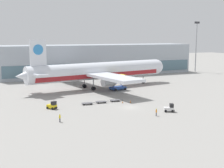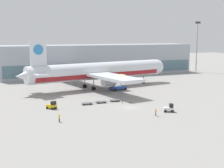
# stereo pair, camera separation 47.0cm
# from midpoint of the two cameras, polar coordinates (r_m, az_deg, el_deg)

# --- Properties ---
(ground_plane) EXTENTS (400.00, 400.00, 0.00)m
(ground_plane) POSITION_cam_midpoint_polar(r_m,az_deg,el_deg) (80.31, 3.11, -4.29)
(ground_plane) COLOR gray
(terminal_building) EXTENTS (90.00, 18.20, 14.00)m
(terminal_building) POSITION_cam_midpoint_polar(r_m,az_deg,el_deg) (147.11, -2.55, 4.47)
(terminal_building) COLOR #9EA8B2
(terminal_building) RESTS_ON ground_plane
(light_mast) EXTENTS (2.80, 0.50, 25.12)m
(light_mast) POSITION_cam_midpoint_polar(r_m,az_deg,el_deg) (163.97, 15.07, 7.23)
(light_mast) COLOR #9EA0A5
(light_mast) RESTS_ON ground_plane
(airplane_main) EXTENTS (57.69, 48.66, 17.00)m
(airplane_main) POSITION_cam_midpoint_polar(r_m,az_deg,el_deg) (108.48, -2.86, 2.29)
(airplane_main) COLOR silver
(airplane_main) RESTS_ON ground_plane
(scissor_lift_loader) EXTENTS (5.64, 4.13, 5.17)m
(scissor_lift_loader) POSITION_cam_midpoint_polar(r_m,az_deg,el_deg) (104.92, 0.95, -0.05)
(scissor_lift_loader) COLOR #284C99
(scissor_lift_loader) RESTS_ON ground_plane
(baggage_tug_foreground) EXTENTS (2.80, 2.43, 2.00)m
(baggage_tug_foreground) POSITION_cam_midpoint_polar(r_m,az_deg,el_deg) (76.70, 10.30, -4.38)
(baggage_tug_foreground) COLOR silver
(baggage_tug_foreground) RESTS_ON ground_plane
(baggage_tug_mid) EXTENTS (2.65, 2.80, 2.00)m
(baggage_tug_mid) POSITION_cam_midpoint_polar(r_m,az_deg,el_deg) (79.74, -11.03, -3.89)
(baggage_tug_mid) COLOR yellow
(baggage_tug_mid) RESTS_ON ground_plane
(baggage_dolly_lead) EXTENTS (3.74, 1.68, 0.48)m
(baggage_dolly_lead) POSITION_cam_midpoint_polar(r_m,az_deg,el_deg) (83.52, -4.71, -3.51)
(baggage_dolly_lead) COLOR #56565B
(baggage_dolly_lead) RESTS_ON ground_plane
(baggage_dolly_second) EXTENTS (3.74, 1.68, 0.48)m
(baggage_dolly_second) POSITION_cam_midpoint_polar(r_m,az_deg,el_deg) (85.27, -2.14, -3.23)
(baggage_dolly_second) COLOR #56565B
(baggage_dolly_second) RESTS_ON ground_plane
(baggage_dolly_third) EXTENTS (3.74, 1.68, 0.48)m
(baggage_dolly_third) POSITION_cam_midpoint_polar(r_m,az_deg,el_deg) (87.20, 0.41, -2.96)
(baggage_dolly_third) COLOR #56565B
(baggage_dolly_third) RESTS_ON ground_plane
(ground_crew_near) EXTENTS (0.40, 0.47, 1.77)m
(ground_crew_near) POSITION_cam_midpoint_polar(r_m,az_deg,el_deg) (67.56, -9.72, -6.03)
(ground_crew_near) COLOR black
(ground_crew_near) RESTS_ON ground_plane
(ground_crew_far) EXTENTS (0.42, 0.44, 1.72)m
(ground_crew_far) POSITION_cam_midpoint_polar(r_m,az_deg,el_deg) (72.30, 7.91, -5.02)
(ground_crew_far) COLOR black
(ground_crew_far) RESTS_ON ground_plane
(traffic_cone_near) EXTENTS (0.40, 0.40, 0.63)m
(traffic_cone_near) POSITION_cam_midpoint_polar(r_m,az_deg,el_deg) (85.26, 1.80, -3.29)
(traffic_cone_near) COLOR black
(traffic_cone_near) RESTS_ON ground_plane
(traffic_cone_far) EXTENTS (0.40, 0.40, 0.72)m
(traffic_cone_far) POSITION_cam_midpoint_polar(r_m,az_deg,el_deg) (85.83, 3.25, -3.19)
(traffic_cone_far) COLOR black
(traffic_cone_far) RESTS_ON ground_plane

